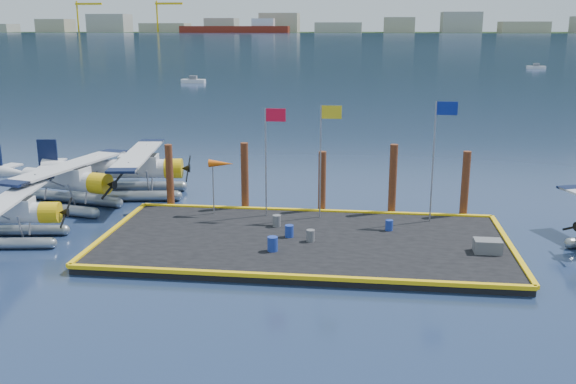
{
  "coord_description": "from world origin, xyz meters",
  "views": [
    {
      "loc": [
        2.89,
        -30.24,
        10.75
      ],
      "look_at": [
        -1.05,
        2.0,
        2.26
      ],
      "focal_mm": 40.0,
      "sensor_mm": 36.0,
      "label": 1
    }
  ],
  "objects_px": {
    "piling_1": "(245,178)",
    "seaplane_a": "(6,216)",
    "drum_5": "(277,221)",
    "crate": "(488,246)",
    "drum_2": "(389,225)",
    "piling_3": "(393,182)",
    "seaplane_c": "(133,172)",
    "seaplane_b": "(64,183)",
    "drum_1": "(311,236)",
    "drum_0": "(289,231)",
    "flagpole_yellow": "(324,144)",
    "drum_3": "(273,244)",
    "flagpole_blue": "(438,144)",
    "piling_2": "(322,184)",
    "piling_4": "(465,187)",
    "flagpole_red": "(269,145)",
    "piling_0": "(170,178)",
    "windsock": "(221,165)"
  },
  "relations": [
    {
      "from": "piling_1",
      "to": "seaplane_a",
      "type": "bearing_deg",
      "value": -149.31
    },
    {
      "from": "drum_5",
      "to": "crate",
      "type": "height_order",
      "value": "crate"
    },
    {
      "from": "drum_2",
      "to": "piling_3",
      "type": "relative_size",
      "value": 0.13
    },
    {
      "from": "piling_3",
      "to": "seaplane_c",
      "type": "bearing_deg",
      "value": 169.81
    },
    {
      "from": "seaplane_b",
      "to": "drum_1",
      "type": "height_order",
      "value": "seaplane_b"
    },
    {
      "from": "drum_0",
      "to": "drum_2",
      "type": "distance_m",
      "value": 5.3
    },
    {
      "from": "flagpole_yellow",
      "to": "drum_3",
      "type": "bearing_deg",
      "value": -109.23
    },
    {
      "from": "flagpole_blue",
      "to": "piling_3",
      "type": "distance_m",
      "value": 3.72
    },
    {
      "from": "seaplane_c",
      "to": "drum_2",
      "type": "distance_m",
      "value": 17.41
    },
    {
      "from": "flagpole_yellow",
      "to": "flagpole_blue",
      "type": "distance_m",
      "value": 6.0
    },
    {
      "from": "seaplane_a",
      "to": "piling_2",
      "type": "bearing_deg",
      "value": 104.58
    },
    {
      "from": "drum_2",
      "to": "piling_3",
      "type": "bearing_deg",
      "value": 85.96
    },
    {
      "from": "seaplane_a",
      "to": "piling_1",
      "type": "relative_size",
      "value": 2.15
    },
    {
      "from": "seaplane_a",
      "to": "piling_3",
      "type": "height_order",
      "value": "piling_3"
    },
    {
      "from": "drum_3",
      "to": "piling_4",
      "type": "xyz_separation_m",
      "value": [
        9.8,
        7.34,
        1.25
      ]
    },
    {
      "from": "drum_1",
      "to": "flagpole_yellow",
      "type": "xyz_separation_m",
      "value": [
        0.35,
        4.14,
        3.82
      ]
    },
    {
      "from": "drum_3",
      "to": "seaplane_a",
      "type": "bearing_deg",
      "value": 176.77
    },
    {
      "from": "seaplane_b",
      "to": "flagpole_red",
      "type": "distance_m",
      "value": 13.02
    },
    {
      "from": "drum_2",
      "to": "piling_2",
      "type": "height_order",
      "value": "piling_2"
    },
    {
      "from": "crate",
      "to": "drum_2",
      "type": "bearing_deg",
      "value": 147.78
    },
    {
      "from": "seaplane_a",
      "to": "drum_3",
      "type": "distance_m",
      "value": 13.8
    },
    {
      "from": "seaplane_c",
      "to": "seaplane_b",
      "type": "bearing_deg",
      "value": -51.34
    },
    {
      "from": "piling_0",
      "to": "piling_1",
      "type": "distance_m",
      "value": 4.5
    },
    {
      "from": "drum_1",
      "to": "flagpole_blue",
      "type": "relative_size",
      "value": 0.09
    },
    {
      "from": "drum_2",
      "to": "piling_4",
      "type": "bearing_deg",
      "value": 39.58
    },
    {
      "from": "seaplane_a",
      "to": "seaplane_b",
      "type": "bearing_deg",
      "value": 170.55
    },
    {
      "from": "flagpole_red",
      "to": "piling_2",
      "type": "distance_m",
      "value": 4.07
    },
    {
      "from": "drum_3",
      "to": "drum_1",
      "type": "bearing_deg",
      "value": 44.07
    },
    {
      "from": "drum_1",
      "to": "windsock",
      "type": "xyz_separation_m",
      "value": [
        -5.38,
        4.14,
        2.54
      ]
    },
    {
      "from": "drum_1",
      "to": "drum_3",
      "type": "distance_m",
      "value": 2.31
    },
    {
      "from": "drum_2",
      "to": "drum_0",
      "type": "bearing_deg",
      "value": -161.43
    },
    {
      "from": "piling_2",
      "to": "piling_0",
      "type": "bearing_deg",
      "value": 180.0
    },
    {
      "from": "windsock",
      "to": "piling_0",
      "type": "xyz_separation_m",
      "value": [
        -3.47,
        1.6,
        -1.23
      ]
    },
    {
      "from": "drum_3",
      "to": "piling_2",
      "type": "bearing_deg",
      "value": 76.22
    },
    {
      "from": "seaplane_c",
      "to": "drum_3",
      "type": "distance_m",
      "value": 14.79
    },
    {
      "from": "drum_0",
      "to": "windsock",
      "type": "bearing_deg",
      "value": 139.78
    },
    {
      "from": "drum_2",
      "to": "seaplane_b",
      "type": "bearing_deg",
      "value": 170.62
    },
    {
      "from": "seaplane_a",
      "to": "flagpole_red",
      "type": "height_order",
      "value": "flagpole_red"
    },
    {
      "from": "seaplane_b",
      "to": "piling_2",
      "type": "height_order",
      "value": "piling_2"
    },
    {
      "from": "drum_0",
      "to": "seaplane_a",
      "type": "bearing_deg",
      "value": -174.53
    },
    {
      "from": "seaplane_b",
      "to": "flagpole_yellow",
      "type": "height_order",
      "value": "flagpole_yellow"
    },
    {
      "from": "drum_5",
      "to": "piling_3",
      "type": "relative_size",
      "value": 0.14
    },
    {
      "from": "seaplane_b",
      "to": "flagpole_yellow",
      "type": "xyz_separation_m",
      "value": [
        15.64,
        -1.26,
        2.93
      ]
    },
    {
      "from": "drum_1",
      "to": "flagpole_red",
      "type": "height_order",
      "value": "flagpole_red"
    },
    {
      "from": "flagpole_blue",
      "to": "piling_1",
      "type": "distance_m",
      "value": 11.12
    },
    {
      "from": "crate",
      "to": "flagpole_blue",
      "type": "bearing_deg",
      "value": 113.24
    },
    {
      "from": "drum_1",
      "to": "piling_4",
      "type": "relative_size",
      "value": 0.15
    },
    {
      "from": "drum_3",
      "to": "windsock",
      "type": "xyz_separation_m",
      "value": [
        -3.72,
        5.74,
        2.48
      ]
    },
    {
      "from": "drum_2",
      "to": "piling_4",
      "type": "relative_size",
      "value": 0.14
    },
    {
      "from": "seaplane_b",
      "to": "drum_5",
      "type": "height_order",
      "value": "seaplane_b"
    }
  ]
}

